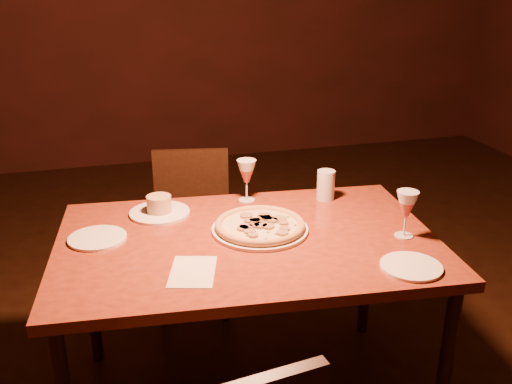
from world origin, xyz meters
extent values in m
cube|color=maroon|center=(-0.24, 0.25, 0.71)|extent=(1.44, 1.00, 0.04)
cylinder|color=black|center=(-0.82, 0.68, 0.35)|extent=(0.05, 0.05, 0.69)
cylinder|color=black|center=(0.35, -0.19, 0.35)|extent=(0.05, 0.05, 0.69)
cylinder|color=black|center=(0.42, 0.56, 0.35)|extent=(0.05, 0.05, 0.69)
cube|color=black|center=(-0.32, 1.01, 0.41)|extent=(0.45, 0.45, 0.04)
cube|color=black|center=(-0.29, 1.18, 0.61)|extent=(0.38, 0.10, 0.36)
cylinder|color=black|center=(-0.50, 0.88, 0.20)|extent=(0.03, 0.03, 0.39)
cylinder|color=black|center=(-0.45, 1.19, 0.20)|extent=(0.03, 0.03, 0.39)
cylinder|color=black|center=(-0.20, 0.83, 0.20)|extent=(0.03, 0.03, 0.39)
cylinder|color=black|center=(-0.14, 1.13, 0.20)|extent=(0.03, 0.03, 0.39)
cylinder|color=white|center=(-0.18, 0.29, 0.74)|extent=(0.36, 0.36, 0.01)
cylinder|color=#CEBB8E|center=(-0.18, 0.29, 0.75)|extent=(0.33, 0.33, 0.01)
torus|color=tan|center=(-0.18, 0.29, 0.76)|extent=(0.34, 0.34, 0.03)
cylinder|color=white|center=(-0.52, 0.55, 0.74)|extent=(0.24, 0.24, 0.01)
cylinder|color=tan|center=(-0.52, 0.55, 0.77)|extent=(0.10, 0.10, 0.07)
cylinder|color=silver|center=(0.18, 0.53, 0.79)|extent=(0.08, 0.08, 0.13)
cylinder|color=white|center=(-0.76, 0.38, 0.74)|extent=(0.21, 0.21, 0.01)
cylinder|color=white|center=(0.22, -0.11, 0.74)|extent=(0.20, 0.20, 0.01)
cube|color=silver|center=(-0.47, 0.05, 0.73)|extent=(0.19, 0.24, 0.00)
camera|label=1|loc=(-0.70, -1.56, 1.63)|focal=40.00mm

